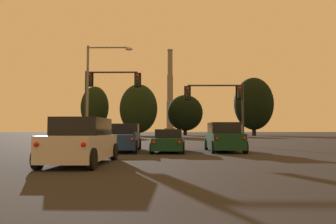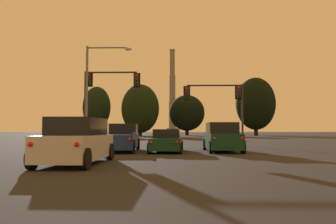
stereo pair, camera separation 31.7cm
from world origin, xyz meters
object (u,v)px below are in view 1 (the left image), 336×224
at_px(suv_left_lane_second, 82,142).
at_px(traffic_light_overhead_left, 104,89).
at_px(street_lamp, 95,84).
at_px(traffic_light_overhead_right, 223,99).
at_px(pickup_truck_left_lane_front, 123,139).
at_px(suv_right_lane_front, 224,138).
at_px(smokestack, 170,100).
at_px(sedan_center_lane_front, 169,141).

relative_size(suv_left_lane_second, traffic_light_overhead_left, 0.78).
bearing_deg(traffic_light_overhead_left, street_lamp, -150.83).
bearing_deg(traffic_light_overhead_right, suv_left_lane_second, -118.14).
height_order(pickup_truck_left_lane_front, traffic_light_overhead_right, traffic_light_overhead_right).
bearing_deg(suv_left_lane_second, traffic_light_overhead_left, 99.69).
relative_size(pickup_truck_left_lane_front, traffic_light_overhead_left, 0.88).
bearing_deg(traffic_light_overhead_left, suv_left_lane_second, -81.50).
bearing_deg(traffic_light_overhead_left, suv_right_lane_front, -33.70).
bearing_deg(suv_left_lane_second, pickup_truck_left_lane_front, 88.33).
height_order(traffic_light_overhead_right, smokestack, smokestack).
bearing_deg(suv_right_lane_front, smokestack, 91.54).
bearing_deg(suv_left_lane_second, traffic_light_overhead_right, 63.06).
distance_m(suv_left_lane_second, sedan_center_lane_front, 8.35).
relative_size(pickup_truck_left_lane_front, street_lamp, 0.66).
bearing_deg(traffic_light_overhead_right, sedan_center_lane_front, -121.83).
xyz_separation_m(pickup_truck_left_lane_front, sedan_center_lane_front, (3.02, -0.72, -0.14)).
relative_size(suv_left_lane_second, traffic_light_overhead_right, 0.92).
distance_m(sedan_center_lane_front, traffic_light_overhead_right, 9.32).
relative_size(sedan_center_lane_front, traffic_light_overhead_left, 0.75).
height_order(traffic_light_overhead_right, traffic_light_overhead_left, traffic_light_overhead_left).
relative_size(traffic_light_overhead_right, traffic_light_overhead_left, 0.84).
bearing_deg(suv_left_lane_second, street_lamp, 102.50).
distance_m(suv_right_lane_front, sedan_center_lane_front, 3.56).
relative_size(suv_right_lane_front, traffic_light_overhead_left, 0.77).
bearing_deg(pickup_truck_left_lane_front, suv_left_lane_second, -95.58).
bearing_deg(traffic_light_overhead_left, sedan_center_lane_front, -49.37).
relative_size(suv_left_lane_second, pickup_truck_left_lane_front, 0.88).
relative_size(suv_right_lane_front, sedan_center_lane_front, 1.03).
height_order(sedan_center_lane_front, street_lamp, street_lamp).
xyz_separation_m(suv_right_lane_front, pickup_truck_left_lane_front, (-6.55, 0.32, -0.09)).
xyz_separation_m(suv_left_lane_second, pickup_truck_left_lane_front, (0.42, 8.33, -0.09)).
distance_m(traffic_light_overhead_left, smokestack, 137.51).
relative_size(sedan_center_lane_front, traffic_light_overhead_right, 0.89).
bearing_deg(suv_right_lane_front, traffic_light_overhead_right, 81.33).
distance_m(suv_left_lane_second, traffic_light_overhead_right, 17.28).
height_order(street_lamp, smokestack, smokestack).
height_order(traffic_light_overhead_left, street_lamp, street_lamp).
bearing_deg(street_lamp, sedan_center_lane_front, -44.62).
height_order(suv_right_lane_front, traffic_light_overhead_right, traffic_light_overhead_right).
bearing_deg(suv_left_lane_second, suv_right_lane_front, 50.17).
bearing_deg(sedan_center_lane_front, pickup_truck_left_lane_front, 168.95).
height_order(sedan_center_lane_front, smokestack, smokestack).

